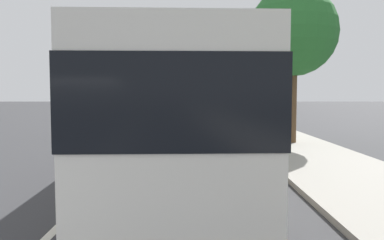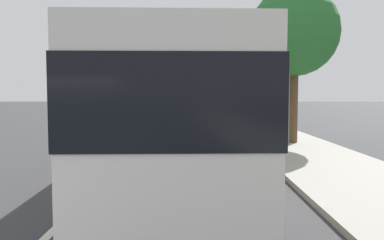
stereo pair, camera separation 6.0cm
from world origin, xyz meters
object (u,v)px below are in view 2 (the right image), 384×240
Objects in this scene: car_oncoming at (193,106)px; car_side_street at (154,106)px; utility_pole at (288,51)px; coach_bus at (175,114)px; roadside_tree_mid_block at (294,32)px; car_behind_bus at (153,109)px; car_ahead_same_lane at (112,122)px.

car_side_street is at bearing 97.93° from car_oncoming.
coach_bus is at bearing 149.34° from utility_pole.
car_oncoming is at bearing 7.90° from roadside_tree_mid_block.
utility_pole is (-32.36, -4.06, 3.32)m from car_oncoming.
car_behind_bus is 24.74m from roadside_tree_mid_block.
car_behind_bus is at bearing 153.56° from car_oncoming.
utility_pole is at bearing 20.13° from car_side_street.
roadside_tree_mid_block is at bearing -174.33° from car_oncoming.
coach_bus reaches higher than car_side_street.
car_ahead_same_lane is 28.44m from car_oncoming.
car_behind_bus is at bearing 4.78° from coach_bus.
coach_bus is 8.90m from utility_pole.
coach_bus is 1.50× the size of roadside_tree_mid_block.
car_oncoming is 1.14× the size of car_side_street.
car_side_street is 0.50× the size of utility_pole.
car_behind_bus is at bearing 19.22° from utility_pole.
car_ahead_same_lane is at bearing 16.54° from coach_bus.
utility_pole is (-23.32, -8.13, 3.30)m from car_behind_bus.
car_oncoming is at bearing 7.16° from utility_pole.
car_side_street is (-0.86, 4.81, -0.01)m from car_oncoming.
coach_bus is 9.71m from roadside_tree_mid_block.
car_oncoming is 9.91m from car_behind_bus.
car_side_street is 0.59× the size of roadside_tree_mid_block.
coach_bus reaches higher than car_oncoming.
car_oncoming is 1.01× the size of car_behind_bus.
coach_bus is 2.25× the size of car_behind_bus.
car_side_street is 32.66m from roadside_tree_mid_block.
utility_pole is at bearing 66.08° from car_ahead_same_lane.
utility_pole reaches higher than coach_bus.
car_oncoming is at bearing 104.55° from car_side_street.
roadside_tree_mid_block is at bearing 69.55° from car_ahead_same_lane.
car_ahead_same_lane is at bearing 169.12° from car_oncoming.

